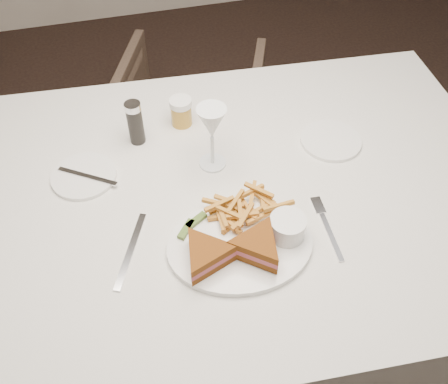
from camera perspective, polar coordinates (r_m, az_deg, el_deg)
name	(u,v)px	position (r m, az deg, el deg)	size (l,w,h in m)	color
ground	(328,362)	(1.82, 11.86, -18.48)	(5.00, 5.00, 0.00)	black
table	(220,275)	(1.50, -0.50, -9.50)	(1.46, 0.97, 0.75)	silver
chair_far	(191,115)	(2.14, -3.78, 8.77)	(0.57, 0.53, 0.59)	#49382D
table_setting	(228,203)	(1.13, 0.49, -1.23)	(0.80, 0.66, 0.18)	white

